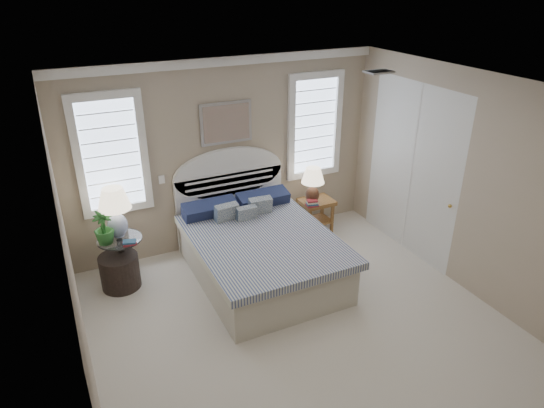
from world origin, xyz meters
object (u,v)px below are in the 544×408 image
Objects in this scene: lamp_left at (115,207)px; side_table_left at (122,255)px; bed at (258,248)px; floor_pot at (120,271)px; lamp_right at (313,181)px; nightstand_right at (316,209)px.

side_table_left is at bearing -98.67° from lamp_left.
floor_pot is (-1.72, 0.48, -0.16)m from bed.
lamp_right is (2.91, 0.18, 0.65)m from floor_pot.
side_table_left reaches higher than nightstand_right.
lamp_right reaches higher than nightstand_right.
lamp_right reaches higher than side_table_left.
bed is at bearing -22.29° from lamp_left.
nightstand_right reaches higher than floor_pot.
nightstand_right is 0.79× the size of lamp_left.
side_table_left is at bearing 60.01° from floor_pot.
lamp_left is (0.01, 0.08, 0.65)m from side_table_left.
bed reaches higher than lamp_right.
lamp_left is 2.84m from lamp_right.
lamp_left reaches higher than side_table_left.
bed is 1.75m from side_table_left.
floor_pot is at bearing -176.49° from lamp_right.
nightstand_right is 3.01m from lamp_left.
nightstand_right is 0.50m from lamp_right.
bed reaches higher than lamp_left.
nightstand_right is (1.30, 0.69, 0.00)m from bed.
side_table_left reaches higher than floor_pot.
side_table_left is at bearing -178.06° from nightstand_right.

